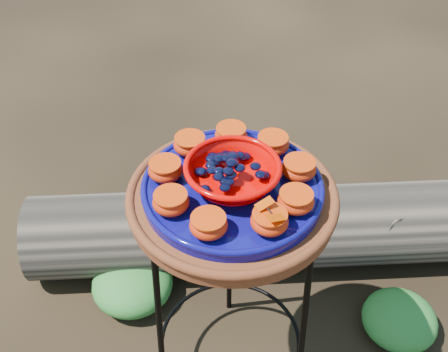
{
  "coord_description": "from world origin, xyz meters",
  "views": [
    {
      "loc": [
        -0.02,
        -0.89,
        1.59
      ],
      "look_at": [
        -0.02,
        0.0,
        0.79
      ],
      "focal_mm": 45.0,
      "sensor_mm": 36.0,
      "label": 1
    }
  ],
  "objects_px": {
    "red_bowl": "(233,175)",
    "terracotta_saucer": "(232,199)",
    "plant_stand": "(231,299)",
    "cobalt_plate": "(232,189)",
    "driftwood_log": "(255,229)"
  },
  "relations": [
    {
      "from": "driftwood_log",
      "to": "plant_stand",
      "type": "bearing_deg",
      "value": -101.87
    },
    {
      "from": "cobalt_plate",
      "to": "terracotta_saucer",
      "type": "bearing_deg",
      "value": 0.0
    },
    {
      "from": "plant_stand",
      "to": "red_bowl",
      "type": "relative_size",
      "value": 3.57
    },
    {
      "from": "cobalt_plate",
      "to": "plant_stand",
      "type": "bearing_deg",
      "value": 0.0
    },
    {
      "from": "red_bowl",
      "to": "terracotta_saucer",
      "type": "bearing_deg",
      "value": 0.0
    },
    {
      "from": "terracotta_saucer",
      "to": "cobalt_plate",
      "type": "relative_size",
      "value": 1.17
    },
    {
      "from": "plant_stand",
      "to": "red_bowl",
      "type": "bearing_deg",
      "value": 0.0
    },
    {
      "from": "cobalt_plate",
      "to": "driftwood_log",
      "type": "height_order",
      "value": "cobalt_plate"
    },
    {
      "from": "plant_stand",
      "to": "cobalt_plate",
      "type": "xyz_separation_m",
      "value": [
        0.0,
        0.0,
        0.4
      ]
    },
    {
      "from": "cobalt_plate",
      "to": "driftwood_log",
      "type": "distance_m",
      "value": 0.75
    },
    {
      "from": "plant_stand",
      "to": "terracotta_saucer",
      "type": "xyz_separation_m",
      "value": [
        0.0,
        0.0,
        0.37
      ]
    },
    {
      "from": "plant_stand",
      "to": "cobalt_plate",
      "type": "height_order",
      "value": "cobalt_plate"
    },
    {
      "from": "plant_stand",
      "to": "red_bowl",
      "type": "distance_m",
      "value": 0.44
    },
    {
      "from": "plant_stand",
      "to": "cobalt_plate",
      "type": "relative_size",
      "value": 1.78
    },
    {
      "from": "plant_stand",
      "to": "terracotta_saucer",
      "type": "relative_size",
      "value": 1.53
    }
  ]
}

